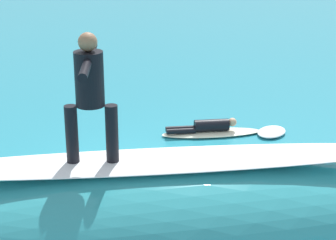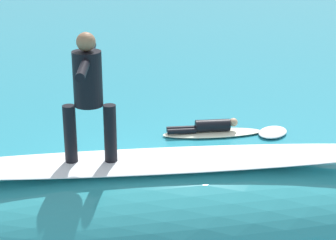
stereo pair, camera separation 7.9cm
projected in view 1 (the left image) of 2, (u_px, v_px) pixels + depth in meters
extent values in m
plane|color=teal|center=(148.00, 179.00, 11.16)|extent=(120.00, 120.00, 0.00)
ellipsoid|color=teal|center=(156.00, 220.00, 8.09)|extent=(8.40, 2.68, 1.65)
ellipsoid|color=white|center=(155.00, 161.00, 7.80)|extent=(7.10, 1.07, 0.08)
ellipsoid|color=silver|center=(93.00, 164.00, 7.71)|extent=(1.86, 0.61, 0.08)
cylinder|color=black|center=(72.00, 134.00, 7.55)|extent=(0.16, 0.16, 0.75)
cylinder|color=black|center=(112.00, 134.00, 7.57)|extent=(0.16, 0.16, 0.75)
cylinder|color=black|center=(89.00, 79.00, 7.32)|extent=(0.38, 0.38, 0.68)
sphere|color=#936B4C|center=(88.00, 42.00, 7.16)|extent=(0.23, 0.23, 0.23)
cylinder|color=black|center=(85.00, 71.00, 6.78)|extent=(0.14, 0.61, 0.11)
cylinder|color=black|center=(92.00, 50.00, 7.69)|extent=(0.14, 0.61, 0.11)
ellipsoid|color=#EAE5C6|center=(211.00, 133.00, 13.27)|extent=(2.22, 0.65, 0.09)
cylinder|color=black|center=(212.00, 125.00, 13.21)|extent=(0.76, 0.30, 0.27)
sphere|color=tan|center=(232.00, 122.00, 13.25)|extent=(0.19, 0.19, 0.19)
cylinder|color=black|center=(181.00, 131.00, 13.08)|extent=(0.63, 0.14, 0.12)
cylinder|color=black|center=(180.00, 129.00, 13.22)|extent=(0.63, 0.14, 0.12)
ellipsoid|color=white|center=(272.00, 132.00, 13.29)|extent=(0.95, 0.98, 0.12)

